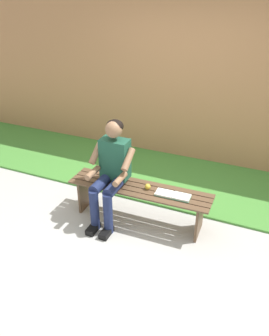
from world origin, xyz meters
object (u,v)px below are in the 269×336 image
person_seated (111,169)px  apple (148,187)px  bench_near (139,196)px  book_open (173,195)px

person_seated → apple: (-0.43, -0.11, -0.20)m
bench_near → book_open: (-0.42, 0.01, 0.12)m
apple → book_open: size_ratio=0.17×
bench_near → person_seated: 0.49m
person_seated → book_open: 0.79m
apple → book_open: bearing=176.8°
apple → book_open: apple is taller
bench_near → person_seated: bearing=17.3°
bench_near → apple: 0.18m
book_open → bench_near: bearing=-2.1°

